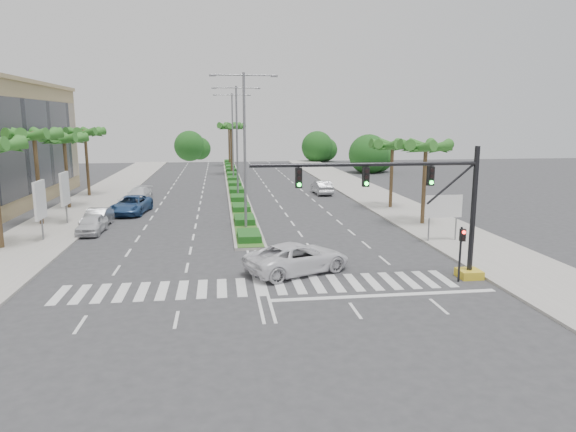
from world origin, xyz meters
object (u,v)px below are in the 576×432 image
(car_parked_b, at_px, (97,218))
(car_crossing, at_px, (298,258))
(car_parked_c, at_px, (131,205))
(car_right, at_px, (322,187))
(car_parked_d, at_px, (139,195))
(car_parked_a, at_px, (92,224))

(car_parked_b, height_order, car_crossing, car_crossing)
(car_parked_c, distance_m, car_right, 22.26)
(car_parked_c, bearing_deg, car_crossing, -51.14)
(car_parked_b, bearing_deg, car_right, 39.71)
(car_parked_c, xyz_separation_m, car_right, (19.87, 10.03, -0.03))
(car_parked_d, relative_size, car_crossing, 0.82)
(car_crossing, xyz_separation_m, car_right, (7.50, 30.22, -0.05))
(car_parked_b, height_order, car_parked_c, car_parked_c)
(car_parked_b, relative_size, car_parked_c, 0.77)
(car_parked_b, bearing_deg, car_parked_a, -83.59)
(car_parked_c, height_order, car_right, car_parked_c)
(car_parked_b, xyz_separation_m, car_crossing, (14.11, -14.38, 0.10))
(car_parked_c, relative_size, car_parked_d, 1.19)
(car_parked_b, relative_size, car_right, 0.94)
(car_parked_b, bearing_deg, car_parked_d, 87.69)
(car_right, bearing_deg, car_crossing, 74.13)
(car_parked_d, bearing_deg, car_parked_b, -87.93)
(car_parked_a, bearing_deg, car_parked_d, 87.01)
(car_parked_d, relative_size, car_right, 1.03)
(car_crossing, height_order, car_right, car_crossing)
(car_parked_c, relative_size, car_crossing, 0.97)
(car_parked_a, distance_m, car_crossing, 18.47)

